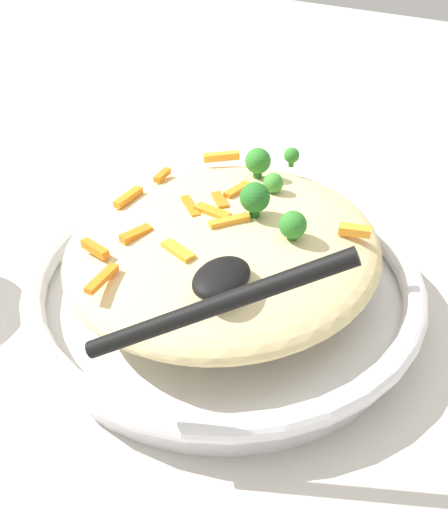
{
  "coord_description": "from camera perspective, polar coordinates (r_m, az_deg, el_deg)",
  "views": [
    {
      "loc": [
        0.4,
        0.24,
        0.4
      ],
      "look_at": [
        0.0,
        0.0,
        0.06
      ],
      "focal_mm": 42.84,
      "sensor_mm": 36.0,
      "label": 1
    }
  ],
  "objects": [
    {
      "name": "carrot_piece_3",
      "position": [
        0.54,
        0.49,
        3.24
      ],
      "size": [
        0.03,
        0.03,
        0.01
      ],
      "primitive_type": "cube",
      "rotation": [
        0.0,
        0.0,
        2.53
      ],
      "color": "orange",
      "rests_on": "pasta_mound"
    },
    {
      "name": "broccoli_floret_0",
      "position": [
        0.52,
        6.44,
        2.89
      ],
      "size": [
        0.02,
        0.02,
        0.03
      ],
      "color": "#296820",
      "rests_on": "pasta_mound"
    },
    {
      "name": "broccoli_floret_3",
      "position": [
        0.65,
        6.27,
        9.31
      ],
      "size": [
        0.02,
        0.02,
        0.02
      ],
      "color": "#296820",
      "rests_on": "pasta_mound"
    },
    {
      "name": "carrot_piece_1",
      "position": [
        0.57,
        -0.4,
        5.17
      ],
      "size": [
        0.03,
        0.03,
        0.01
      ],
      "primitive_type": "cube",
      "rotation": [
        0.0,
        0.0,
        3.97
      ],
      "color": "orange",
      "rests_on": "pasta_mound"
    },
    {
      "name": "carrot_piece_4",
      "position": [
        0.66,
        -0.26,
        9.28
      ],
      "size": [
        0.03,
        0.03,
        0.01
      ],
      "primitive_type": "cube",
      "rotation": [
        0.0,
        0.0,
        2.33
      ],
      "color": "orange",
      "rests_on": "pasta_mound"
    },
    {
      "name": "carrot_piece_5",
      "position": [
        0.53,
        -8.21,
        2.03
      ],
      "size": [
        0.03,
        0.02,
        0.01
      ],
      "primitive_type": "cube",
      "rotation": [
        0.0,
        0.0,
        2.86
      ],
      "color": "orange",
      "rests_on": "pasta_mound"
    },
    {
      "name": "broccoli_floret_4",
      "position": [
        0.54,
        2.9,
        5.42
      ],
      "size": [
        0.03,
        0.03,
        0.03
      ],
      "color": "#205B1C",
      "rests_on": "pasta_mound"
    },
    {
      "name": "serving_bowl",
      "position": [
        0.59,
        0.0,
        -2.96
      ],
      "size": [
        0.38,
        0.38,
        0.05
      ],
      "color": "silver",
      "rests_on": "ground_plane"
    },
    {
      "name": "carrot_piece_11",
      "position": [
        0.55,
        -1.12,
        4.09
      ],
      "size": [
        0.01,
        0.04,
        0.01
      ],
      "primitive_type": "cube",
      "rotation": [
        0.0,
        0.0,
        1.51
      ],
      "color": "orange",
      "rests_on": "pasta_mound"
    },
    {
      "name": "carrot_piece_6",
      "position": [
        0.56,
        -3.18,
        4.57
      ],
      "size": [
        0.03,
        0.03,
        0.01
      ],
      "primitive_type": "cube",
      "rotation": [
        0.0,
        0.0,
        0.89
      ],
      "color": "orange",
      "rests_on": "pasta_mound"
    },
    {
      "name": "carrot_piece_8",
      "position": [
        0.49,
        -11.34,
        -2.08
      ],
      "size": [
        0.04,
        0.01,
        0.01
      ],
      "primitive_type": "cube",
      "rotation": [
        0.0,
        0.0,
        3.25
      ],
      "color": "orange",
      "rests_on": "pasta_mound"
    },
    {
      "name": "pasta_mound",
      "position": [
        0.56,
        0.0,
        0.84
      ],
      "size": [
        0.31,
        0.29,
        0.07
      ],
      "primitive_type": "ellipsoid",
      "color": "#DBC689",
      "rests_on": "serving_bowl"
    },
    {
      "name": "carrot_piece_0",
      "position": [
        0.55,
        12.1,
        2.36
      ],
      "size": [
        0.02,
        0.03,
        0.01
      ],
      "primitive_type": "cube",
      "rotation": [
        0.0,
        0.0,
        5.04
      ],
      "color": "orange",
      "rests_on": "pasta_mound"
    },
    {
      "name": "broccoli_floret_2",
      "position": [
        0.62,
        3.18,
        8.81
      ],
      "size": [
        0.03,
        0.03,
        0.03
      ],
      "color": "#296820",
      "rests_on": "pasta_mound"
    },
    {
      "name": "carrot_piece_2",
      "position": [
        0.59,
        -8.92,
        5.46
      ],
      "size": [
        0.04,
        0.01,
        0.01
      ],
      "primitive_type": "cube",
      "rotation": [
        0.0,
        0.0,
        0.03
      ],
      "color": "orange",
      "rests_on": "pasta_mound"
    },
    {
      "name": "serving_spoon",
      "position": [
        0.43,
        -0.47,
        -2.97
      ],
      "size": [
        0.15,
        0.15,
        0.1
      ],
      "color": "black",
      "rests_on": "pasta_mound"
    },
    {
      "name": "carrot_piece_9",
      "position": [
        0.51,
        -4.32,
        0.48
      ],
      "size": [
        0.02,
        0.04,
        0.01
      ],
      "primitive_type": "cube",
      "rotation": [
        0.0,
        0.0,
        4.43
      ],
      "color": "orange",
      "rests_on": "pasta_mound"
    },
    {
      "name": "broccoli_floret_1",
      "position": [
        0.59,
        4.61,
        6.78
      ],
      "size": [
        0.02,
        0.02,
        0.02
      ],
      "color": "#377928",
      "rests_on": "pasta_mound"
    },
    {
      "name": "ground_plane",
      "position": [
        0.61,
        0.0,
        -4.95
      ],
      "size": [
        2.4,
        2.4,
        0.0
      ],
      "primitive_type": "plane",
      "color": "beige"
    },
    {
      "name": "carrot_piece_10",
      "position": [
        0.63,
        -5.79,
        7.52
      ],
      "size": [
        0.03,
        0.01,
        0.01
      ],
      "primitive_type": "cube",
      "rotation": [
        0.0,
        0.0,
        0.14
      ],
      "color": "orange",
      "rests_on": "pasta_mound"
    },
    {
      "name": "carrot_piece_12",
      "position": [
        0.59,
        1.24,
        6.12
      ],
      "size": [
        0.03,
        0.01,
        0.01
      ],
      "primitive_type": "cube",
      "rotation": [
        0.0,
        0.0,
        3.0
      ],
      "color": "orange",
      "rests_on": "pasta_mound"
    },
    {
      "name": "carrot_piece_7",
      "position": [
        0.52,
        -11.95,
        0.67
      ],
      "size": [
        0.01,
        0.03,
        0.01
      ],
      "primitive_type": "cube",
      "rotation": [
        0.0,
        0.0,
        1.39
      ],
      "color": "orange",
      "rests_on": "pasta_mound"
    }
  ]
}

